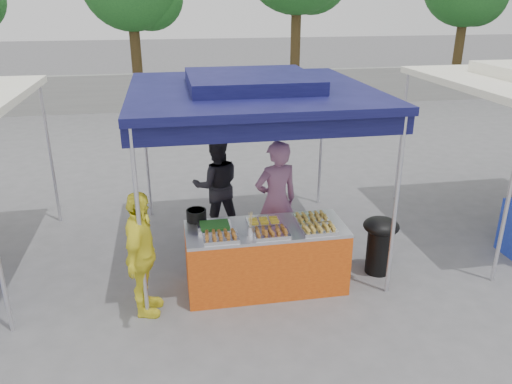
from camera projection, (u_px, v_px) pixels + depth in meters
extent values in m
plane|color=slate|center=(264.00, 282.00, 6.60)|extent=(80.00, 80.00, 0.00)
cube|color=gray|center=(200.00, 91.00, 16.45)|extent=(40.00, 0.25, 1.20)
cylinder|color=silver|center=(140.00, 229.00, 5.48)|extent=(0.05, 0.05, 2.30)
cylinder|color=silver|center=(395.00, 209.00, 5.97)|extent=(0.05, 0.05, 2.30)
cylinder|color=silver|center=(146.00, 151.00, 8.22)|extent=(0.05, 0.05, 2.30)
cylinder|color=silver|center=(321.00, 142.00, 8.72)|extent=(0.05, 0.05, 2.30)
cube|color=#121249|center=(251.00, 91.00, 6.66)|extent=(3.20, 3.20, 0.10)
cube|color=#121249|center=(251.00, 81.00, 6.61)|extent=(1.65, 1.65, 0.18)
cube|color=#121249|center=(274.00, 129.00, 5.34)|extent=(3.20, 0.04, 0.25)
cylinder|color=silver|center=(51.00, 156.00, 7.97)|extent=(0.05, 0.05, 2.30)
cylinder|color=silver|center=(508.00, 201.00, 6.22)|extent=(0.05, 0.05, 2.30)
cylinder|color=silver|center=(401.00, 138.00, 8.97)|extent=(0.05, 0.05, 2.30)
cylinder|color=#49371C|center=(136.00, 49.00, 17.19)|extent=(0.36, 0.36, 3.61)
cylinder|color=#49371C|center=(296.00, 35.00, 18.13)|extent=(0.36, 0.36, 4.35)
cylinder|color=#49371C|center=(460.00, 43.00, 19.49)|extent=(0.36, 0.36, 3.62)
cube|color=#DA5113|center=(266.00, 259.00, 6.36)|extent=(2.00, 0.80, 0.81)
cube|color=silver|center=(266.00, 229.00, 6.21)|extent=(2.00, 0.80, 0.04)
cube|color=white|center=(221.00, 238.00, 5.88)|extent=(0.42, 0.30, 0.05)
cube|color=brown|center=(220.00, 235.00, 5.86)|extent=(0.35, 0.25, 0.02)
cube|color=white|center=(271.00, 234.00, 5.97)|extent=(0.42, 0.30, 0.05)
cube|color=brown|center=(271.00, 231.00, 5.96)|extent=(0.35, 0.25, 0.02)
cube|color=white|center=(319.00, 230.00, 6.07)|extent=(0.42, 0.30, 0.05)
cube|color=gold|center=(319.00, 227.00, 6.06)|extent=(0.35, 0.25, 0.02)
cube|color=white|center=(215.00, 227.00, 6.14)|extent=(0.42, 0.30, 0.05)
cube|color=#246221|center=(215.00, 225.00, 6.13)|extent=(0.35, 0.25, 0.02)
cube|color=white|center=(264.00, 223.00, 6.27)|extent=(0.42, 0.30, 0.05)
cube|color=yellow|center=(264.00, 220.00, 6.26)|extent=(0.35, 0.25, 0.02)
cube|color=white|center=(312.00, 219.00, 6.37)|extent=(0.42, 0.30, 0.05)
cube|color=gold|center=(312.00, 216.00, 6.35)|extent=(0.35, 0.25, 0.02)
cylinder|color=black|center=(196.00, 215.00, 6.36)|extent=(0.26, 0.26, 0.15)
cylinder|color=silver|center=(251.00, 231.00, 5.98)|extent=(0.09, 0.09, 0.11)
cylinder|color=black|center=(379.00, 251.00, 6.74)|extent=(0.33, 0.33, 0.64)
ellipsoid|color=black|center=(381.00, 226.00, 6.60)|extent=(0.48, 0.48, 0.22)
cube|color=#162AB6|center=(232.00, 253.00, 7.02)|extent=(0.52, 0.37, 0.31)
cube|color=#162AB6|center=(288.00, 250.00, 7.09)|extent=(0.52, 0.37, 0.31)
cube|color=#162AB6|center=(288.00, 231.00, 6.97)|extent=(0.52, 0.37, 0.31)
imported|color=#9A6287|center=(276.00, 201.00, 6.92)|extent=(0.72, 0.55, 1.75)
imported|color=black|center=(217.00, 185.00, 7.76)|extent=(0.78, 0.62, 1.56)
imported|color=#FDF138|center=(141.00, 255.00, 5.71)|extent=(0.53, 0.95, 1.54)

